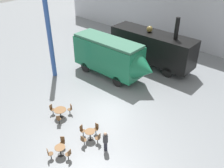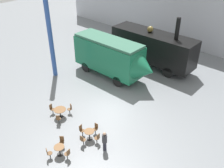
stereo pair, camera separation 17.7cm
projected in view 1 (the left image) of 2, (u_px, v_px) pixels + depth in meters
The scene contains 19 objects.
ground_plane at pixel (111, 108), 20.93m from camera, with size 80.00×80.00×0.00m, color gray.
backdrop_wall at pixel (201, 14), 28.75m from camera, with size 44.00×0.15×9.00m.
steam_locomotive at pixel (152, 46), 26.46m from camera, with size 9.29×2.62×5.80m.
streamlined_locomotive at pixel (113, 56), 24.28m from camera, with size 8.91×2.50×3.85m.
cafe_table_near at pixel (90, 133), 17.54m from camera, with size 0.71×0.71×0.74m.
cafe_table_mid at pixel (60, 111), 19.61m from camera, with size 0.97×0.97×0.72m.
cafe_table_far at pixel (60, 149), 16.30m from camera, with size 0.70×0.70×0.70m.
cafe_chair_0 at pixel (98, 138), 17.20m from camera, with size 0.37×0.36×0.87m.
cafe_chair_1 at pixel (96, 128), 18.06m from camera, with size 0.36×0.37×0.87m.
cafe_chair_2 at pixel (82, 130), 17.90m from camera, with size 0.37×0.36×0.87m.
cafe_chair_3 at pixel (83, 140), 17.04m from camera, with size 0.36×0.37×0.87m.
cafe_chair_4 at pixel (52, 109), 20.00m from camera, with size 0.38×0.36×0.87m.
cafe_chair_5 at pixel (59, 119), 18.93m from camera, with size 0.40×0.40×0.87m.
cafe_chair_6 at pixel (70, 108), 20.03m from camera, with size 0.37×0.39×0.87m.
cafe_chair_7 at pixel (62, 141), 16.92m from camera, with size 0.40×0.41×0.87m.
cafe_chair_8 at pixel (49, 153), 16.02m from camera, with size 0.38×0.39×0.87m.
cafe_chair_9 at pixel (69, 154), 15.98m from camera, with size 0.37×0.36×0.87m.
visitor_person at pixel (105, 141), 16.51m from camera, with size 0.34×0.34×1.57m.
support_pillar at pixel (50, 38), 23.55m from camera, with size 0.44×0.44×8.00m.
Camera 1 is at (11.05, -12.56, 12.74)m, focal length 40.00 mm.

